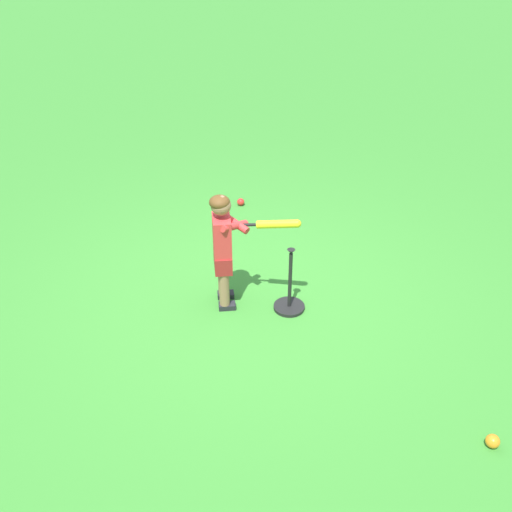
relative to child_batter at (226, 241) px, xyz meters
The scene contains 5 objects.
ground_plane 0.69m from the child_batter, 95.37° to the left, with size 40.00×40.00×0.00m, color #38842D.
child_batter is the anchor object (origin of this frame).
play_ball_far_left 2.01m from the child_batter, 161.62° to the left, with size 0.09×0.09×0.09m, color red.
play_ball_center_lawn 2.53m from the child_batter, 32.87° to the left, with size 0.10×0.10×0.10m, color orange.
batting_tee 0.78m from the child_batter, 65.55° to the left, with size 0.28×0.28×0.62m.
Camera 1 is at (4.24, -1.18, 3.25)m, focal length 41.61 mm.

